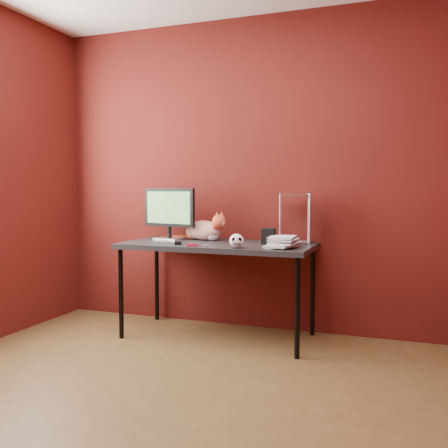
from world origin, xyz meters
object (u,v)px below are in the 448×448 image
(cat, at_px, (204,230))
(skull_mug, at_px, (237,241))
(monitor, at_px, (169,211))
(book_stack, at_px, (273,180))
(desk, at_px, (218,249))
(speaker, at_px, (269,238))

(cat, bearing_deg, skull_mug, -22.97)
(monitor, relative_size, book_stack, 0.51)
(cat, height_order, book_stack, book_stack)
(cat, height_order, skull_mug, cat)
(desk, xyz_separation_m, skull_mug, (0.25, -0.27, 0.10))
(desk, height_order, monitor, monitor)
(desk, bearing_deg, cat, 136.93)
(book_stack, bearing_deg, monitor, 166.67)
(speaker, bearing_deg, cat, 157.41)
(desk, bearing_deg, monitor, 168.22)
(cat, bearing_deg, monitor, -141.50)
(desk, height_order, speaker, speaker)
(desk, xyz_separation_m, book_stack, (0.47, -0.13, 0.54))
(skull_mug, height_order, speaker, speaker)
(skull_mug, bearing_deg, cat, 115.15)
(cat, relative_size, speaker, 3.86)
(cat, distance_m, skull_mug, 0.63)
(cat, relative_size, skull_mug, 4.51)
(speaker, distance_m, book_stack, 0.43)
(cat, height_order, speaker, cat)
(desk, xyz_separation_m, speaker, (0.43, -0.06, 0.11))
(desk, relative_size, monitor, 3.04)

